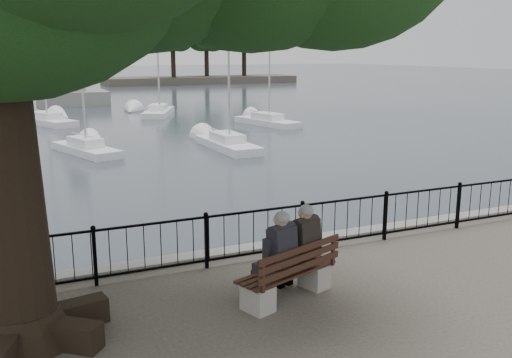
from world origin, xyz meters
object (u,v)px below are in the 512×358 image
bench (289,279)px  person_right (299,251)px  person_left (275,260)px  lion_monument (71,80)px

bench → person_right: person_right is taller
person_right → person_left: bearing=-160.6°
bench → person_left: 0.45m
person_right → lion_monument: lion_monument is taller
person_left → lion_monument: bearing=87.1°
person_left → person_right: bearing=19.4°
person_right → bench: bearing=-142.8°
bench → lion_monument: 49.33m
bench → lion_monument: bearing=87.4°
person_left → person_right: 0.56m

